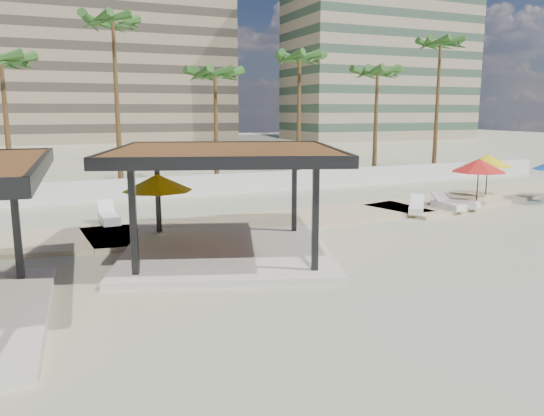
{
  "coord_description": "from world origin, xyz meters",
  "views": [
    {
      "loc": [
        -7.23,
        -14.48,
        4.98
      ],
      "look_at": [
        0.46,
        3.4,
        1.4
      ],
      "focal_mm": 35.0,
      "sensor_mm": 36.0,
      "label": 1
    }
  ],
  "objects_px": {
    "lounger_b": "(448,205)",
    "lounger_c": "(457,203)",
    "lounger_d": "(416,208)",
    "umbrella_c": "(479,166)",
    "lounger_a": "(109,217)",
    "pavilion_central": "(226,192)"
  },
  "relations": [
    {
      "from": "lounger_b",
      "to": "lounger_c",
      "type": "bearing_deg",
      "value": -75.73
    },
    {
      "from": "lounger_d",
      "to": "lounger_b",
      "type": "bearing_deg",
      "value": -46.41
    },
    {
      "from": "umbrella_c",
      "to": "lounger_a",
      "type": "distance_m",
      "value": 18.08
    },
    {
      "from": "pavilion_central",
      "to": "lounger_b",
      "type": "distance_m",
      "value": 13.24
    },
    {
      "from": "pavilion_central",
      "to": "lounger_c",
      "type": "bearing_deg",
      "value": 33.44
    },
    {
      "from": "pavilion_central",
      "to": "umbrella_c",
      "type": "distance_m",
      "value": 14.74
    },
    {
      "from": "lounger_c",
      "to": "lounger_d",
      "type": "distance_m",
      "value": 2.8
    },
    {
      "from": "pavilion_central",
      "to": "lounger_a",
      "type": "xyz_separation_m",
      "value": [
        -3.24,
        6.6,
        -1.86
      ]
    },
    {
      "from": "umbrella_c",
      "to": "lounger_d",
      "type": "relative_size",
      "value": 1.88
    },
    {
      "from": "pavilion_central",
      "to": "lounger_d",
      "type": "relative_size",
      "value": 4.96
    },
    {
      "from": "pavilion_central",
      "to": "umbrella_c",
      "type": "xyz_separation_m",
      "value": [
        14.4,
        3.15,
        0.02
      ]
    },
    {
      "from": "pavilion_central",
      "to": "lounger_a",
      "type": "relative_size",
      "value": 4.28
    },
    {
      "from": "pavilion_central",
      "to": "lounger_d",
      "type": "bearing_deg",
      "value": 35.47
    },
    {
      "from": "lounger_d",
      "to": "lounger_a",
      "type": "bearing_deg",
      "value": 116.75
    },
    {
      "from": "pavilion_central",
      "to": "umbrella_c",
      "type": "bearing_deg",
      "value": 31.19
    },
    {
      "from": "lounger_b",
      "to": "lounger_c",
      "type": "height_order",
      "value": "lounger_c"
    },
    {
      "from": "umbrella_c",
      "to": "lounger_b",
      "type": "height_order",
      "value": "umbrella_c"
    },
    {
      "from": "umbrella_c",
      "to": "lounger_b",
      "type": "distance_m",
      "value": 2.57
    },
    {
      "from": "umbrella_c",
      "to": "lounger_c",
      "type": "bearing_deg",
      "value": 159.55
    },
    {
      "from": "lounger_a",
      "to": "lounger_d",
      "type": "height_order",
      "value": "lounger_a"
    },
    {
      "from": "lounger_c",
      "to": "lounger_a",
      "type": "bearing_deg",
      "value": 49.5
    },
    {
      "from": "lounger_c",
      "to": "lounger_d",
      "type": "xyz_separation_m",
      "value": [
        -2.78,
        -0.32,
        -0.02
      ]
    }
  ]
}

